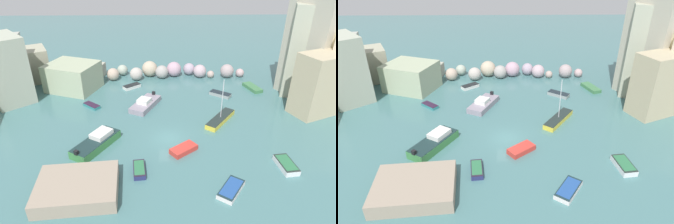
{
  "view_description": "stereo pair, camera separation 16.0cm",
  "coord_description": "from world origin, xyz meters",
  "views": [
    {
      "loc": [
        -0.85,
        -30.09,
        20.2
      ],
      "look_at": [
        0.0,
        5.01,
        1.0
      ],
      "focal_mm": 31.49,
      "sensor_mm": 36.0,
      "label": 1
    },
    {
      "loc": [
        -0.69,
        -30.1,
        20.2
      ],
      "look_at": [
        0.0,
        5.01,
        1.0
      ],
      "focal_mm": 31.49,
      "sensor_mm": 36.0,
      "label": 2
    }
  ],
  "objects": [
    {
      "name": "cliff_headland_right",
      "position": [
        24.31,
        12.23,
        5.91
      ],
      "size": [
        16.01,
        18.72,
        15.34
      ],
      "color": "#BFB199",
      "rests_on": "ground"
    },
    {
      "name": "stone_dock",
      "position": [
        -8.83,
        -9.12,
        0.73
      ],
      "size": [
        7.94,
        6.39,
        1.47
      ],
      "primitive_type": "cube",
      "rotation": [
        0.0,
        0.0,
        0.09
      ],
      "color": "gray",
      "rests_on": "ground"
    },
    {
      "name": "cliff_headland_left",
      "position": [
        -23.18,
        13.85,
        3.42
      ],
      "size": [
        21.84,
        23.4,
        9.89
      ],
      "color": "#B0AC9A",
      "rests_on": "ground"
    },
    {
      "name": "cove_water",
      "position": [
        0.0,
        0.0,
        0.0
      ],
      "size": [
        160.0,
        160.0,
        0.0
      ],
      "primitive_type": "plane",
      "color": "#467577",
      "rests_on": "ground"
    },
    {
      "name": "moored_boat_5",
      "position": [
        -8.48,
        -1.46,
        0.62
      ],
      "size": [
        5.25,
        6.71,
        1.57
      ],
      "rotation": [
        0.0,
        0.0,
        1.04
      ],
      "color": "#3E8444",
      "rests_on": "cove_water"
    },
    {
      "name": "moored_boat_10",
      "position": [
        -3.26,
        -6.08,
        0.3
      ],
      "size": [
        1.53,
        2.89,
        0.58
      ],
      "rotation": [
        0.0,
        0.0,
        4.82
      ],
      "color": "navy",
      "rests_on": "cove_water"
    },
    {
      "name": "moored_boat_3",
      "position": [
        -5.83,
        15.45,
        0.28
      ],
      "size": [
        3.06,
        2.78,
        0.57
      ],
      "rotation": [
        0.0,
        0.0,
        3.8
      ],
      "color": "silver",
      "rests_on": "cove_water"
    },
    {
      "name": "moored_boat_6",
      "position": [
        -11.16,
        8.67,
        0.22
      ],
      "size": [
        2.79,
        2.6,
        0.44
      ],
      "rotation": [
        0.0,
        0.0,
        5.58
      ],
      "color": "teal",
      "rests_on": "cove_water"
    },
    {
      "name": "moored_boat_7",
      "position": [
        1.6,
        -2.67,
        0.31
      ],
      "size": [
        3.42,
        3.14,
        0.63
      ],
      "rotation": [
        0.0,
        0.0,
        0.66
      ],
      "color": "red",
      "rests_on": "cove_water"
    },
    {
      "name": "moored_boat_2",
      "position": [
        8.47,
        12.04,
        0.28
      ],
      "size": [
        3.44,
        2.95,
        0.57
      ],
      "rotation": [
        0.0,
        0.0,
        2.53
      ],
      "color": "#8E9697",
      "rests_on": "cove_water"
    },
    {
      "name": "moored_boat_1",
      "position": [
        7.03,
        4.04,
        0.37
      ],
      "size": [
        4.75,
        5.68,
        6.05
      ],
      "rotation": [
        0.0,
        0.0,
        0.93
      ],
      "color": "gold",
      "rests_on": "cove_water"
    },
    {
      "name": "moored_boat_8",
      "position": [
        12.27,
        -5.73,
        0.35
      ],
      "size": [
        1.91,
        3.29,
        0.67
      ],
      "rotation": [
        0.0,
        0.0,
        4.83
      ],
      "color": "white",
      "rests_on": "cove_water"
    },
    {
      "name": "moored_boat_0",
      "position": [
        -3.25,
        8.55,
        0.5
      ],
      "size": [
        4.64,
        6.26,
        1.44
      ],
      "rotation": [
        0.0,
        0.0,
        4.27
      ],
      "color": "gray",
      "rests_on": "cove_water"
    },
    {
      "name": "moored_boat_11",
      "position": [
        -7.25,
        -9.76,
        0.23
      ],
      "size": [
        2.59,
        2.44,
        0.48
      ],
      "rotation": [
        0.0,
        0.0,
        0.69
      ],
      "color": "red",
      "rests_on": "cove_water"
    },
    {
      "name": "rock_breakwater",
      "position": [
        -1.33,
        20.26,
        1.15
      ],
      "size": [
        31.83,
        4.59,
        2.79
      ],
      "color": "#A7A6A7",
      "rests_on": "ground"
    },
    {
      "name": "moored_boat_9",
      "position": [
        14.3,
        14.5,
        0.27
      ],
      "size": [
        2.67,
        4.07,
        0.55
      ],
      "rotation": [
        0.0,
        0.0,
        1.91
      ],
      "color": "#427E4D",
      "rests_on": "cove_water"
    },
    {
      "name": "moored_boat_4",
      "position": [
        5.68,
        -9.17,
        0.28
      ],
      "size": [
        3.23,
        3.68,
        0.54
      ],
      "rotation": [
        0.0,
        0.0,
        0.96
      ],
      "color": "silver",
      "rests_on": "cove_water"
    }
  ]
}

